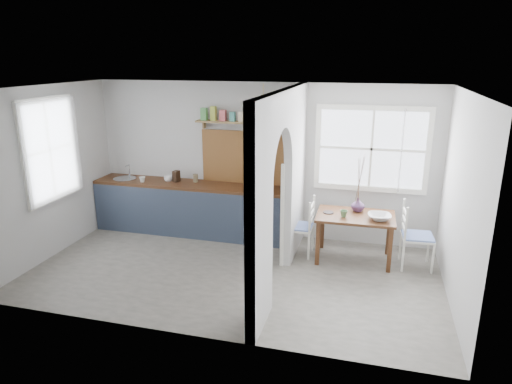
% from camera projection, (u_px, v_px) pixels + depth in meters
% --- Properties ---
extents(floor, '(5.80, 3.20, 0.01)m').
position_uv_depth(floor, '(233.00, 272.00, 6.59)').
color(floor, gray).
rests_on(floor, ground).
extents(ceiling, '(5.80, 3.20, 0.01)m').
position_uv_depth(ceiling, '(230.00, 88.00, 5.84)').
color(ceiling, silver).
rests_on(ceiling, walls).
extents(walls, '(5.81, 3.21, 2.60)m').
position_uv_depth(walls, '(232.00, 186.00, 6.21)').
color(walls, silver).
rests_on(walls, floor).
extents(partition, '(0.12, 3.20, 2.60)m').
position_uv_depth(partition, '(283.00, 177.00, 6.05)').
color(partition, silver).
rests_on(partition, floor).
extents(kitchen_window, '(0.10, 1.16, 1.50)m').
position_uv_depth(kitchen_window, '(49.00, 150.00, 6.82)').
color(kitchen_window, white).
rests_on(kitchen_window, walls).
extents(nook_window, '(1.76, 0.10, 1.30)m').
position_uv_depth(nook_window, '(371.00, 149.00, 7.13)').
color(nook_window, white).
rests_on(nook_window, walls).
extents(counter, '(3.50, 0.60, 0.90)m').
position_uv_depth(counter, '(194.00, 208.00, 7.96)').
color(counter, '#4F2612').
rests_on(counter, floor).
extents(sink, '(0.40, 0.40, 0.02)m').
position_uv_depth(sink, '(125.00, 179.00, 8.13)').
color(sink, '#B6B9C0').
rests_on(sink, counter).
extents(backsplash, '(1.65, 0.03, 0.90)m').
position_uv_depth(backsplash, '(249.00, 158.00, 7.71)').
color(backsplash, brown).
rests_on(backsplash, walls).
extents(shelf, '(1.75, 0.20, 0.21)m').
position_uv_depth(shelf, '(247.00, 119.00, 7.44)').
color(shelf, olive).
rests_on(shelf, walls).
extents(pendant_lamp, '(0.26, 0.26, 0.16)m').
position_uv_depth(pendant_lamp, '(263.00, 131.00, 7.08)').
color(pendant_lamp, beige).
rests_on(pendant_lamp, ceiling).
extents(utensil_rail, '(0.02, 0.50, 0.02)m').
position_uv_depth(utensil_rail, '(289.00, 163.00, 6.85)').
color(utensil_rail, '#B6B9C0').
rests_on(utensil_rail, partition).
extents(dining_table, '(1.16, 0.78, 0.72)m').
position_uv_depth(dining_table, '(354.00, 237.00, 6.91)').
color(dining_table, '#4F2612').
rests_on(dining_table, floor).
extents(chair_left, '(0.43, 0.43, 0.92)m').
position_uv_depth(chair_left, '(299.00, 226.00, 7.09)').
color(chair_left, white).
rests_on(chair_left, floor).
extents(chair_right, '(0.47, 0.47, 0.98)m').
position_uv_depth(chair_right, '(418.00, 236.00, 6.63)').
color(chair_right, white).
rests_on(chair_right, floor).
extents(kettle, '(0.22, 0.18, 0.26)m').
position_uv_depth(kettle, '(262.00, 182.00, 7.42)').
color(kettle, silver).
rests_on(kettle, counter).
extents(mug_a, '(0.12, 0.12, 0.10)m').
position_uv_depth(mug_a, '(142.00, 179.00, 7.88)').
color(mug_a, white).
rests_on(mug_a, counter).
extents(mug_b, '(0.18, 0.18, 0.11)m').
position_uv_depth(mug_b, '(168.00, 178.00, 7.92)').
color(mug_b, white).
rests_on(mug_b, counter).
extents(knife_block, '(0.11, 0.14, 0.19)m').
position_uv_depth(knife_block, '(176.00, 176.00, 7.92)').
color(knife_block, black).
rests_on(knife_block, counter).
extents(jar, '(0.11, 0.11, 0.14)m').
position_uv_depth(jar, '(196.00, 178.00, 7.88)').
color(jar, '#736548').
rests_on(jar, counter).
extents(towel_magenta, '(0.02, 0.03, 0.60)m').
position_uv_depth(towel_magenta, '(286.00, 234.00, 7.26)').
color(towel_magenta, '#A41E64').
rests_on(towel_magenta, counter).
extents(towel_orange, '(0.02, 0.03, 0.53)m').
position_uv_depth(towel_orange, '(286.00, 236.00, 7.24)').
color(towel_orange, '#F09B08').
rests_on(towel_orange, counter).
extents(bowl, '(0.37, 0.37, 0.08)m').
position_uv_depth(bowl, '(379.00, 217.00, 6.61)').
color(bowl, silver).
rests_on(bowl, dining_table).
extents(table_cup, '(0.14, 0.14, 0.10)m').
position_uv_depth(table_cup, '(344.00, 214.00, 6.72)').
color(table_cup, '#4D7549').
rests_on(table_cup, dining_table).
extents(plate, '(0.17, 0.17, 0.01)m').
position_uv_depth(plate, '(328.00, 212.00, 6.91)').
color(plate, black).
rests_on(plate, dining_table).
extents(vase, '(0.23, 0.23, 0.21)m').
position_uv_depth(vase, '(358.00, 205.00, 6.94)').
color(vase, '#472C51').
rests_on(vase, dining_table).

